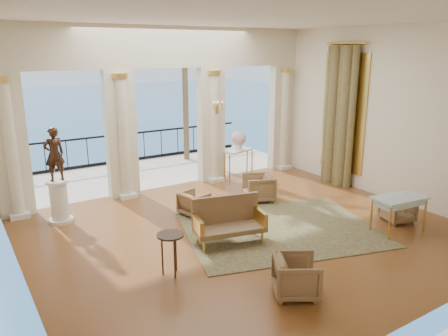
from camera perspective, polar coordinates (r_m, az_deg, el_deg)
floor at (r=9.75m, az=3.12°, el=-8.30°), size 9.00×9.00×0.00m
room_walls at (r=8.13m, az=8.07°, el=7.94°), size 9.00×9.00×9.00m
arcade at (r=12.30m, az=-7.30°, el=9.03°), size 9.00×0.56×4.50m
terrace at (r=14.59m, az=-10.33°, el=-0.67°), size 10.00×3.60×0.10m
balustrade at (r=15.93m, az=-12.64°, el=2.26°), size 9.00×0.06×1.03m
palm_tree at (r=15.62m, az=-5.23°, el=15.93°), size 2.00×2.00×4.50m
curtain at (r=13.07m, az=14.78°, el=6.52°), size 0.33×1.40×4.09m
window_frame at (r=13.20m, az=15.36°, el=6.91°), size 0.04×1.60×3.40m
wall_sconce at (r=12.74m, az=-0.90°, el=7.75°), size 0.30×0.11×0.33m
rug at (r=9.93m, az=7.33°, el=-7.89°), size 4.90×4.27×0.02m
armchair_a at (r=7.38m, az=9.44°, el=-13.57°), size 0.93×0.95×0.73m
armchair_b at (r=10.95m, az=21.78°, el=-4.90°), size 0.78×0.75×0.65m
armchair_c at (r=11.57m, az=4.56°, el=-2.43°), size 0.94×0.96×0.77m
armchair_d at (r=10.62m, az=-3.92°, el=-4.47°), size 0.71×0.74×0.63m
settee at (r=9.07m, az=0.54°, el=-6.86°), size 1.56×0.94×0.97m
game_table at (r=10.26m, az=21.96°, el=-3.95°), size 1.22×0.76×0.79m
pedestal at (r=10.81m, az=-20.72°, el=-4.17°), size 0.55×0.55×1.00m
statue at (r=10.50m, az=-21.30°, el=1.70°), size 0.48×0.35×1.23m
console_table at (r=13.48m, az=1.92°, el=1.74°), size 1.01×0.61×0.90m
urn at (r=13.38m, az=1.94°, el=3.78°), size 0.44×0.44×0.59m
side_table at (r=7.79m, az=-7.01°, el=-9.32°), size 0.48×0.48×0.78m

